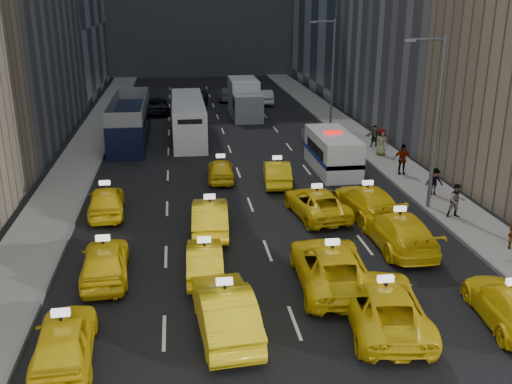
{
  "coord_description": "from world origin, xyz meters",
  "views": [
    {
      "loc": [
        -3.72,
        -14.92,
        10.79
      ],
      "look_at": [
        -0.2,
        10.29,
        2.0
      ],
      "focal_mm": 40.0,
      "sensor_mm": 36.0,
      "label": 1
    }
  ],
  "objects_px": {
    "double_decker": "(130,121)",
    "box_truck": "(245,99)",
    "city_bus": "(188,119)",
    "nypd_van": "(332,153)"
  },
  "relations": [
    {
      "from": "city_bus",
      "to": "box_truck",
      "type": "bearing_deg",
      "value": 54.47
    },
    {
      "from": "city_bus",
      "to": "box_truck",
      "type": "relative_size",
      "value": 1.55
    },
    {
      "from": "nypd_van",
      "to": "double_decker",
      "type": "height_order",
      "value": "double_decker"
    },
    {
      "from": "city_bus",
      "to": "box_truck",
      "type": "xyz_separation_m",
      "value": [
        5.45,
        7.69,
        0.17
      ]
    },
    {
      "from": "nypd_van",
      "to": "double_decker",
      "type": "relative_size",
      "value": 0.55
    },
    {
      "from": "box_truck",
      "to": "city_bus",
      "type": "bearing_deg",
      "value": -121.89
    },
    {
      "from": "double_decker",
      "to": "box_truck",
      "type": "xyz_separation_m",
      "value": [
        9.97,
        8.48,
        0.02
      ]
    },
    {
      "from": "city_bus",
      "to": "box_truck",
      "type": "height_order",
      "value": "box_truck"
    },
    {
      "from": "nypd_van",
      "to": "box_truck",
      "type": "distance_m",
      "value": 18.59
    },
    {
      "from": "double_decker",
      "to": "box_truck",
      "type": "height_order",
      "value": "box_truck"
    }
  ]
}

